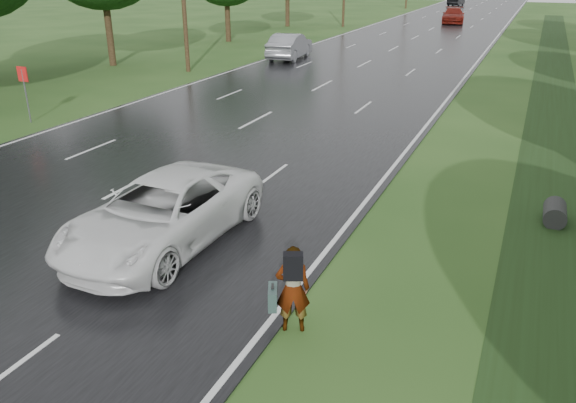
# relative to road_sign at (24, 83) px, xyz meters

# --- Properties ---
(road) EXTENTS (14.00, 180.00, 0.04)m
(road) POSITION_rel_road_sign_xyz_m (8.50, 33.00, -1.62)
(road) COLOR black
(road) RESTS_ON ground
(edge_stripe_east) EXTENTS (0.12, 180.00, 0.01)m
(edge_stripe_east) POSITION_rel_road_sign_xyz_m (15.25, 33.00, -1.60)
(edge_stripe_east) COLOR silver
(edge_stripe_east) RESTS_ON road
(edge_stripe_west) EXTENTS (0.12, 180.00, 0.01)m
(edge_stripe_west) POSITION_rel_road_sign_xyz_m (1.75, 33.00, -1.60)
(edge_stripe_west) COLOR silver
(edge_stripe_west) RESTS_ON road
(center_line) EXTENTS (0.12, 180.00, 0.01)m
(center_line) POSITION_rel_road_sign_xyz_m (8.50, 33.00, -1.60)
(center_line) COLOR silver
(center_line) RESTS_ON road
(drainage_ditch) EXTENTS (2.20, 120.00, 0.56)m
(drainage_ditch) POSITION_rel_road_sign_xyz_m (20.00, 6.71, -1.61)
(drainage_ditch) COLOR #1D3113
(drainage_ditch) RESTS_ON ground
(road_sign) EXTENTS (0.50, 0.06, 2.30)m
(road_sign) POSITION_rel_road_sign_xyz_m (0.00, 0.00, 0.00)
(road_sign) COLOR slate
(road_sign) RESTS_ON ground
(pedestrian) EXTENTS (0.89, 0.69, 1.67)m
(pedestrian) POSITION_rel_road_sign_xyz_m (15.69, -8.89, -0.78)
(pedestrian) COLOR #A5998C
(pedestrian) RESTS_ON ground
(white_pickup) EXTENTS (2.73, 5.69, 1.56)m
(white_pickup) POSITION_rel_road_sign_xyz_m (11.65, -7.00, -0.82)
(white_pickup) COLOR white
(white_pickup) RESTS_ON road
(silver_sedan) EXTENTS (2.34, 5.38, 1.72)m
(silver_sedan) POSITION_rel_road_sign_xyz_m (3.10, 19.98, -0.74)
(silver_sedan) COLOR gray
(silver_sedan) RESTS_ON road
(far_car_red) EXTENTS (3.06, 5.99, 1.66)m
(far_car_red) POSITION_rel_road_sign_xyz_m (9.50, 51.31, -0.77)
(far_car_red) COLOR maroon
(far_car_red) RESTS_ON road
(far_car_dark) EXTENTS (2.16, 5.23, 1.69)m
(far_car_dark) POSITION_rel_road_sign_xyz_m (5.45, 81.64, -0.76)
(far_car_dark) COLOR black
(far_car_dark) RESTS_ON road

